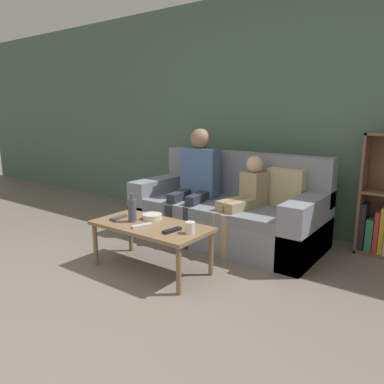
{
  "coord_description": "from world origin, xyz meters",
  "views": [
    {
      "loc": [
        1.86,
        -1.15,
        1.32
      ],
      "look_at": [
        -0.13,
        1.55,
        0.6
      ],
      "focal_mm": 35.0,
      "sensor_mm": 36.0,
      "label": 1
    }
  ],
  "objects_px": {
    "tv_remote_0": "(142,226)",
    "bottle": "(132,210)",
    "tv_remote_2": "(119,218)",
    "person_child": "(244,198)",
    "tv_remote_1": "(172,230)",
    "coffee_table": "(151,229)",
    "couch": "(228,212)",
    "person_adult": "(197,175)",
    "snack_bowl": "(152,216)",
    "cup_near": "(190,228)"
  },
  "relations": [
    {
      "from": "tv_remote_0",
      "to": "bottle",
      "type": "relative_size",
      "value": 0.72
    },
    {
      "from": "tv_remote_2",
      "to": "bottle",
      "type": "distance_m",
      "value": 0.19
    },
    {
      "from": "person_child",
      "to": "tv_remote_0",
      "type": "height_order",
      "value": "person_child"
    },
    {
      "from": "person_child",
      "to": "bottle",
      "type": "bearing_deg",
      "value": -109.34
    },
    {
      "from": "tv_remote_1",
      "to": "tv_remote_2",
      "type": "xyz_separation_m",
      "value": [
        -0.61,
        0.0,
        0.0
      ]
    },
    {
      "from": "coffee_table",
      "to": "bottle",
      "type": "relative_size",
      "value": 4.11
    },
    {
      "from": "bottle",
      "to": "tv_remote_0",
      "type": "bearing_deg",
      "value": -20.45
    },
    {
      "from": "tv_remote_0",
      "to": "bottle",
      "type": "distance_m",
      "value": 0.21
    },
    {
      "from": "person_child",
      "to": "bottle",
      "type": "distance_m",
      "value": 1.09
    },
    {
      "from": "couch",
      "to": "coffee_table",
      "type": "height_order",
      "value": "couch"
    },
    {
      "from": "person_adult",
      "to": "person_child",
      "type": "xyz_separation_m",
      "value": [
        0.6,
        -0.06,
        -0.15
      ]
    },
    {
      "from": "snack_bowl",
      "to": "bottle",
      "type": "relative_size",
      "value": 0.7
    },
    {
      "from": "coffee_table",
      "to": "tv_remote_2",
      "type": "bearing_deg",
      "value": -172.55
    },
    {
      "from": "couch",
      "to": "tv_remote_1",
      "type": "xyz_separation_m",
      "value": [
        0.15,
        -1.11,
        0.12
      ]
    },
    {
      "from": "bottle",
      "to": "person_adult",
      "type": "bearing_deg",
      "value": 92.77
    },
    {
      "from": "couch",
      "to": "snack_bowl",
      "type": "relative_size",
      "value": 11.37
    },
    {
      "from": "person_adult",
      "to": "person_child",
      "type": "height_order",
      "value": "person_adult"
    },
    {
      "from": "person_child",
      "to": "cup_near",
      "type": "distance_m",
      "value": 0.91
    },
    {
      "from": "couch",
      "to": "person_adult",
      "type": "xyz_separation_m",
      "value": [
        -0.34,
        -0.09,
        0.37
      ]
    },
    {
      "from": "coffee_table",
      "to": "tv_remote_2",
      "type": "relative_size",
      "value": 5.86
    },
    {
      "from": "person_adult",
      "to": "tv_remote_0",
      "type": "bearing_deg",
      "value": -85.99
    },
    {
      "from": "bottle",
      "to": "coffee_table",
      "type": "bearing_deg",
      "value": 11.01
    },
    {
      "from": "tv_remote_2",
      "to": "snack_bowl",
      "type": "bearing_deg",
      "value": 32.86
    },
    {
      "from": "person_child",
      "to": "snack_bowl",
      "type": "distance_m",
      "value": 0.92
    },
    {
      "from": "tv_remote_0",
      "to": "person_adult",
      "type": "bearing_deg",
      "value": 123.98
    },
    {
      "from": "person_child",
      "to": "tv_remote_0",
      "type": "bearing_deg",
      "value": -99.63
    },
    {
      "from": "person_adult",
      "to": "snack_bowl",
      "type": "bearing_deg",
      "value": -89.01
    },
    {
      "from": "person_adult",
      "to": "snack_bowl",
      "type": "xyz_separation_m",
      "value": [
        0.13,
        -0.85,
        -0.24
      ]
    },
    {
      "from": "person_child",
      "to": "tv_remote_1",
      "type": "bearing_deg",
      "value": -85.37
    },
    {
      "from": "coffee_table",
      "to": "tv_remote_1",
      "type": "xyz_separation_m",
      "value": [
        0.27,
        -0.05,
        0.05
      ]
    },
    {
      "from": "bottle",
      "to": "tv_remote_2",
      "type": "bearing_deg",
      "value": -176.53
    },
    {
      "from": "person_adult",
      "to": "tv_remote_0",
      "type": "xyz_separation_m",
      "value": [
        0.22,
        -1.07,
        -0.25
      ]
    },
    {
      "from": "tv_remote_0",
      "to": "tv_remote_1",
      "type": "bearing_deg",
      "value": 33.19
    },
    {
      "from": "snack_bowl",
      "to": "tv_remote_0",
      "type": "bearing_deg",
      "value": -67.54
    },
    {
      "from": "tv_remote_0",
      "to": "tv_remote_2",
      "type": "relative_size",
      "value": 1.02
    },
    {
      "from": "person_adult",
      "to": "bottle",
      "type": "xyz_separation_m",
      "value": [
        0.05,
        -1.01,
        -0.16
      ]
    },
    {
      "from": "person_adult",
      "to": "tv_remote_2",
      "type": "xyz_separation_m",
      "value": [
        -0.11,
        -1.02,
        -0.25
      ]
    },
    {
      "from": "person_adult",
      "to": "tv_remote_2",
      "type": "bearing_deg",
      "value": -103.97
    },
    {
      "from": "tv_remote_0",
      "to": "snack_bowl",
      "type": "distance_m",
      "value": 0.24
    },
    {
      "from": "person_child",
      "to": "tv_remote_0",
      "type": "xyz_separation_m",
      "value": [
        -0.38,
        -1.01,
        -0.1
      ]
    },
    {
      "from": "tv_remote_1",
      "to": "coffee_table",
      "type": "bearing_deg",
      "value": 177.52
    },
    {
      "from": "couch",
      "to": "coffee_table",
      "type": "xyz_separation_m",
      "value": [
        -0.12,
        -1.06,
        0.07
      ]
    },
    {
      "from": "tv_remote_0",
      "to": "bottle",
      "type": "bearing_deg",
      "value": -178.13
    },
    {
      "from": "person_child",
      "to": "tv_remote_2",
      "type": "bearing_deg",
      "value": -115.83
    },
    {
      "from": "couch",
      "to": "person_child",
      "type": "distance_m",
      "value": 0.37
    },
    {
      "from": "person_child",
      "to": "tv_remote_0",
      "type": "distance_m",
      "value": 1.08
    },
    {
      "from": "person_adult",
      "to": "tv_remote_2",
      "type": "relative_size",
      "value": 6.68
    },
    {
      "from": "coffee_table",
      "to": "tv_remote_0",
      "type": "xyz_separation_m",
      "value": [
        -0.01,
        -0.1,
        0.05
      ]
    },
    {
      "from": "snack_bowl",
      "to": "person_adult",
      "type": "bearing_deg",
      "value": 98.63
    },
    {
      "from": "tv_remote_0",
      "to": "snack_bowl",
      "type": "xyz_separation_m",
      "value": [
        -0.09,
        0.22,
        0.01
      ]
    }
  ]
}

